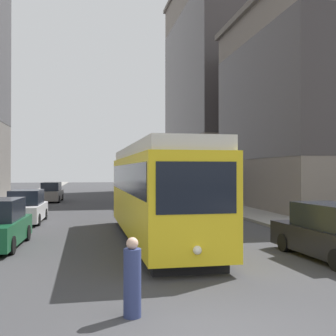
# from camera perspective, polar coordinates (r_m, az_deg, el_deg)

# --- Properties ---
(sidewalk_left) EXTENTS (2.86, 120.00, 0.15)m
(sidewalk_left) POSITION_cam_1_polar(r_m,az_deg,el_deg) (47.46, -18.27, -3.77)
(sidewalk_left) COLOR gray
(sidewalk_left) RESTS_ON ground
(sidewalk_right) EXTENTS (2.86, 120.00, 0.15)m
(sidewalk_right) POSITION_cam_1_polar(r_m,az_deg,el_deg) (48.23, 1.80, -3.74)
(sidewalk_right) COLOR gray
(sidewalk_right) RESTS_ON ground
(streetcar) EXTENTS (2.74, 12.96, 3.89)m
(streetcar) POSITION_cam_1_polar(r_m,az_deg,el_deg) (17.36, -1.63, -3.00)
(streetcar) COLOR black
(streetcar) RESTS_ON ground
(transit_bus) EXTENTS (2.80, 11.20, 3.45)m
(transit_bus) POSITION_cam_1_polar(r_m,az_deg,el_deg) (34.66, -0.23, -1.95)
(transit_bus) COLOR black
(transit_bus) RESTS_ON ground
(parked_car_left_near) EXTENTS (1.97, 4.84, 1.82)m
(parked_car_left_near) POSITION_cam_1_polar(r_m,az_deg,el_deg) (24.75, -18.73, -5.11)
(parked_car_left_near) COLOR black
(parked_car_left_near) RESTS_ON ground
(parked_car_left_mid) EXTENTS (2.04, 5.00, 1.82)m
(parked_car_left_mid) POSITION_cam_1_polar(r_m,az_deg,el_deg) (40.83, -15.61, -3.25)
(parked_car_left_mid) COLOR black
(parked_car_left_mid) RESTS_ON ground
(parked_car_right_far) EXTENTS (2.06, 4.98, 1.82)m
(parked_car_right_far) POSITION_cam_1_polar(r_m,az_deg,el_deg) (14.82, 21.36, -8.30)
(parked_car_right_far) COLOR black
(parked_car_right_far) RESTS_ON ground
(pedestrian_crossing_far) EXTENTS (0.35, 0.35, 1.58)m
(pedestrian_crossing_far) POSITION_cam_1_polar(r_m,az_deg,el_deg) (8.60, -4.89, -14.93)
(pedestrian_crossing_far) COLOR navy
(pedestrian_crossing_far) RESTS_ON ground
(building_right_midblock) EXTENTS (13.10, 23.09, 28.24)m
(building_right_midblock) POSITION_cam_1_polar(r_m,az_deg,el_deg) (57.63, 7.98, 11.29)
(building_right_midblock) COLOR slate
(building_right_midblock) RESTS_ON ground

